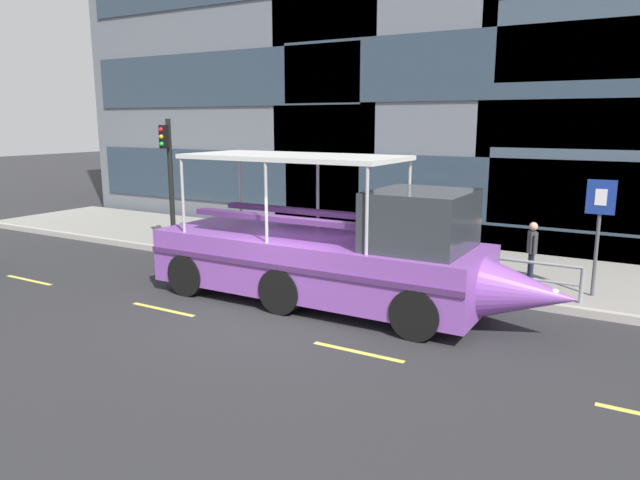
# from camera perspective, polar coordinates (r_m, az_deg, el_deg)

# --- Properties ---
(ground_plane) EXTENTS (120.00, 120.00, 0.00)m
(ground_plane) POSITION_cam_1_polar(r_m,az_deg,el_deg) (12.75, -3.85, -7.16)
(ground_plane) COLOR #2B2B2D
(sidewalk) EXTENTS (32.00, 4.80, 0.18)m
(sidewalk) POSITION_cam_1_polar(r_m,az_deg,el_deg) (17.46, 6.51, -1.76)
(sidewalk) COLOR gray
(sidewalk) RESTS_ON ground_plane
(curb_edge) EXTENTS (32.00, 0.18, 0.18)m
(curb_edge) POSITION_cam_1_polar(r_m,az_deg,el_deg) (15.29, 2.71, -3.62)
(curb_edge) COLOR #B2ADA3
(curb_edge) RESTS_ON ground_plane
(lane_centreline) EXTENTS (25.80, 0.12, 0.01)m
(lane_centreline) POSITION_cam_1_polar(r_m,az_deg,el_deg) (11.93, -6.78, -8.55)
(lane_centreline) COLOR #DBD64C
(lane_centreline) RESTS_ON ground_plane
(curb_guardrail) EXTENTS (11.70, 0.09, 0.82)m
(curb_guardrail) POSITION_cam_1_polar(r_m,az_deg,el_deg) (15.54, 2.47, -0.89)
(curb_guardrail) COLOR gray
(curb_guardrail) RESTS_ON sidewalk
(traffic_light_pole) EXTENTS (0.24, 0.46, 3.97)m
(traffic_light_pole) POSITION_cam_1_polar(r_m,az_deg,el_deg) (19.19, -14.50, 6.70)
(traffic_light_pole) COLOR black
(traffic_light_pole) RESTS_ON sidewalk
(parking_sign) EXTENTS (0.60, 0.12, 2.64)m
(parking_sign) POSITION_cam_1_polar(r_m,az_deg,el_deg) (14.34, 25.53, 1.95)
(parking_sign) COLOR #4C4F54
(parking_sign) RESTS_ON sidewalk
(duck_tour_boat) EXTENTS (9.57, 2.53, 3.34)m
(duck_tour_boat) POSITION_cam_1_polar(r_m,az_deg,el_deg) (12.99, 1.77, -1.59)
(duck_tour_boat) COLOR purple
(duck_tour_boat) RESTS_ON ground_plane
(pedestrian_near_bow) EXTENTS (0.28, 0.39, 1.51)m
(pedestrian_near_bow) POSITION_cam_1_polar(r_m,az_deg,el_deg) (15.10, 19.94, -0.60)
(pedestrian_near_bow) COLOR #1E2338
(pedestrian_near_bow) RESTS_ON sidewalk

